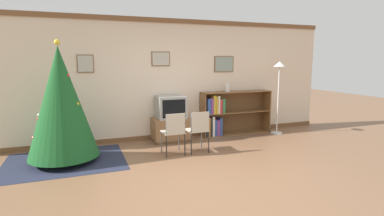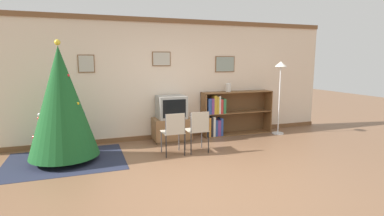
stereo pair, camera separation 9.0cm
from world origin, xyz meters
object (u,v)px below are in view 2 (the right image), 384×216
at_px(folding_chair_left, 174,131).
at_px(vase, 228,87).
at_px(television, 171,107).
at_px(bookshelf, 225,115).
at_px(standing_lamp, 280,79).
at_px(christmas_tree, 61,102).
at_px(folding_chair_right, 198,129).
at_px(tv_console, 172,129).

distance_m(folding_chair_left, vase, 2.15).
relative_size(television, bookshelf, 0.35).
bearing_deg(standing_lamp, christmas_tree, -175.02).
xyz_separation_m(folding_chair_left, bookshelf, (1.60, 1.11, 0.03)).
height_order(christmas_tree, bookshelf, christmas_tree).
bearing_deg(television, christmas_tree, -162.41).
distance_m(folding_chair_right, bookshelf, 1.57).
xyz_separation_m(folding_chair_right, bookshelf, (1.11, 1.11, 0.03)).
height_order(christmas_tree, folding_chair_left, christmas_tree).
relative_size(tv_console, standing_lamp, 0.47).
distance_m(folding_chair_left, standing_lamp, 3.10).
relative_size(tv_console, folding_chair_left, 1.00).
relative_size(christmas_tree, bookshelf, 1.20).
distance_m(television, vase, 1.50).
height_order(christmas_tree, standing_lamp, christmas_tree).
relative_size(folding_chair_right, bookshelf, 0.46).
bearing_deg(television, folding_chair_right, -76.59).
bearing_deg(folding_chair_right, television, 103.41).
bearing_deg(folding_chair_left, tv_console, 76.62).
distance_m(christmas_tree, folding_chair_right, 2.51).
bearing_deg(tv_console, folding_chair_right, -76.62).
xyz_separation_m(christmas_tree, folding_chair_left, (1.93, -0.34, -0.59)).
bearing_deg(standing_lamp, bookshelf, 164.48).
distance_m(christmas_tree, folding_chair_left, 2.04).
distance_m(television, standing_lamp, 2.71).
xyz_separation_m(vase, standing_lamp, (1.18, -0.38, 0.20)).
bearing_deg(vase, standing_lamp, -17.90).
relative_size(christmas_tree, television, 3.43).
bearing_deg(television, standing_lamp, -5.87).
height_order(bookshelf, vase, vase).
bearing_deg(vase, television, -175.58).
height_order(folding_chair_right, standing_lamp, standing_lamp).
bearing_deg(vase, bookshelf, -164.03).
xyz_separation_m(tv_console, bookshelf, (1.35, 0.08, 0.24)).
bearing_deg(tv_console, television, -90.00).
bearing_deg(christmas_tree, tv_console, 17.65).
xyz_separation_m(bookshelf, vase, (0.10, 0.03, 0.65)).
relative_size(vase, standing_lamp, 0.12).
distance_m(vase, standing_lamp, 1.26).
bearing_deg(tv_console, bookshelf, 3.48).
distance_m(tv_console, folding_chair_left, 1.08).
bearing_deg(bookshelf, tv_console, -176.52).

